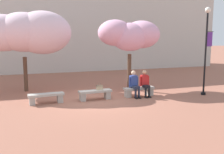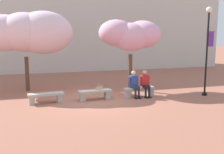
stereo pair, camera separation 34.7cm
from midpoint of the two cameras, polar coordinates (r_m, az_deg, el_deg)
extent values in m
plane|color=#9E604C|center=(12.35, -2.91, -4.92)|extent=(100.00, 100.00, 0.00)
cube|color=beige|center=(23.36, -9.85, 12.46)|extent=(28.00, 4.00, 8.81)
cube|color=#ADA89E|center=(11.95, -13.40, -3.67)|extent=(1.57, 0.50, 0.10)
cube|color=#ADA89E|center=(11.95, -16.25, -4.89)|extent=(0.26, 0.35, 0.35)
cube|color=#ADA89E|center=(12.07, -10.50, -4.53)|extent=(0.26, 0.35, 0.35)
cube|color=#ADA89E|center=(12.26, -2.93, -3.10)|extent=(1.57, 0.50, 0.10)
cube|color=#ADA89E|center=(12.15, -5.66, -4.33)|extent=(0.26, 0.35, 0.35)
cube|color=#ADA89E|center=(12.49, -0.25, -3.92)|extent=(0.26, 0.35, 0.35)
cube|color=#ADA89E|center=(12.95, 6.71, -2.49)|extent=(1.57, 0.50, 0.10)
cube|color=#ADA89E|center=(12.75, 4.25, -3.68)|extent=(0.26, 0.35, 0.35)
cube|color=#ADA89E|center=(13.27, 9.04, -3.25)|extent=(0.26, 0.35, 0.35)
cube|color=black|center=(12.52, 6.05, -4.62)|extent=(0.12, 0.23, 0.06)
cylinder|color=#23283D|center=(12.53, 5.94, -3.62)|extent=(0.10, 0.10, 0.42)
cube|color=black|center=(12.61, 6.77, -4.53)|extent=(0.12, 0.23, 0.06)
cylinder|color=#23283D|center=(12.61, 6.66, -3.55)|extent=(0.10, 0.10, 0.42)
cube|color=#23283D|center=(12.67, 5.92, -2.23)|extent=(0.32, 0.43, 0.12)
cube|color=#2D4289|center=(12.81, 5.47, -0.87)|extent=(0.36, 0.26, 0.54)
sphere|color=beige|center=(12.74, 5.50, 0.92)|extent=(0.21, 0.21, 0.21)
cylinder|color=#2D4289|center=(12.70, 4.67, -1.13)|extent=(0.09, 0.09, 0.50)
cylinder|color=#2D4289|center=(12.90, 6.33, -1.00)|extent=(0.09, 0.09, 0.50)
cube|color=black|center=(12.74, 8.22, -4.43)|extent=(0.10, 0.22, 0.06)
cylinder|color=black|center=(12.74, 8.14, -3.45)|extent=(0.10, 0.10, 0.42)
cube|color=black|center=(12.81, 8.96, -4.37)|extent=(0.10, 0.22, 0.06)
cylinder|color=black|center=(12.82, 8.88, -3.39)|extent=(0.10, 0.10, 0.42)
cube|color=black|center=(12.89, 8.21, -2.08)|extent=(0.29, 0.41, 0.12)
cube|color=red|center=(13.03, 7.85, -0.74)|extent=(0.34, 0.23, 0.54)
sphere|color=tan|center=(12.97, 7.89, 1.02)|extent=(0.21, 0.21, 0.21)
cylinder|color=red|center=(12.94, 7.03, -0.97)|extent=(0.09, 0.09, 0.50)
cylinder|color=red|center=(13.11, 8.73, -0.88)|extent=(0.09, 0.09, 0.50)
cube|color=tan|center=(12.29, -1.96, -2.30)|extent=(0.30, 0.14, 0.22)
cube|color=gray|center=(12.27, -1.96, -1.89)|extent=(0.30, 0.15, 0.04)
torus|color=#807259|center=(12.26, -1.97, -1.57)|extent=(0.14, 0.02, 0.14)
cylinder|color=#513828|center=(14.34, 4.68, 1.04)|extent=(0.21, 0.21, 1.97)
ellipsoid|color=#EAA8C6|center=(14.20, 4.79, 8.68)|extent=(2.01, 1.88, 1.51)
ellipsoid|color=#EAA8C6|center=(14.15, 1.60, 9.60)|extent=(1.86, 1.80, 1.39)
ellipsoid|color=#EAA8C6|center=(14.63, 7.34, 9.16)|extent=(2.01, 2.09, 1.50)
cylinder|color=#513828|center=(14.79, -17.35, 0.66)|extent=(0.21, 0.21, 1.84)
ellipsoid|color=#F4CCDB|center=(14.65, -17.77, 9.29)|extent=(2.74, 2.69, 2.05)
ellipsoid|color=#F4CCDB|center=(14.72, -21.57, 8.91)|extent=(2.51, 2.23, 1.88)
ellipsoid|color=#F4CCDB|center=(14.53, -13.91, 9.36)|extent=(3.03, 2.63, 2.27)
cylinder|color=black|center=(14.03, 20.14, -3.51)|extent=(0.24, 0.24, 0.12)
cylinder|color=black|center=(13.75, 20.59, 4.50)|extent=(0.09, 0.09, 4.05)
sphere|color=white|center=(13.77, 21.11, 13.51)|extent=(0.28, 0.28, 0.28)
cylinder|color=black|center=(13.84, 21.53, 9.18)|extent=(0.40, 0.02, 0.02)
cube|color=#5B2D8E|center=(13.84, 21.44, 7.65)|extent=(0.30, 0.02, 0.70)
camera|label=1|loc=(0.17, -89.21, 0.13)|focal=42.00mm
camera|label=2|loc=(0.17, 90.79, -0.13)|focal=42.00mm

